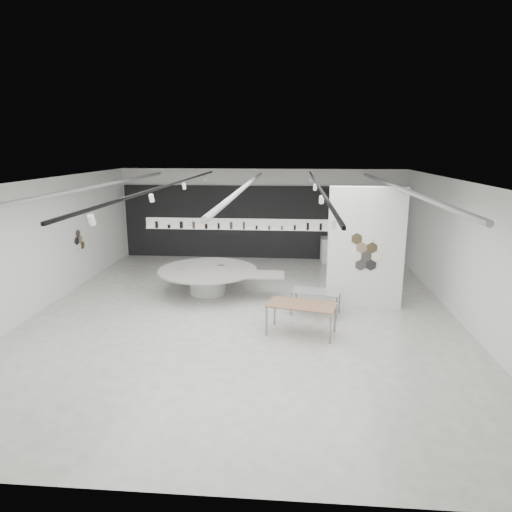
# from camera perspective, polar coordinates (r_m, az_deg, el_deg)

# --- Properties ---
(room) EXTENTS (12.02, 14.02, 3.82)m
(room) POSITION_cam_1_polar(r_m,az_deg,el_deg) (12.64, -1.99, 1.49)
(room) COLOR beige
(room) RESTS_ON ground
(back_wall_display) EXTENTS (11.80, 0.27, 3.10)m
(back_wall_display) POSITION_cam_1_polar(r_m,az_deg,el_deg) (19.53, 0.40, 4.21)
(back_wall_display) COLOR black
(back_wall_display) RESTS_ON ground
(partition_column) EXTENTS (2.20, 0.38, 3.60)m
(partition_column) POSITION_cam_1_polar(r_m,az_deg,el_deg) (13.77, 13.55, 0.95)
(partition_column) COLOR white
(partition_column) RESTS_ON ground
(display_island) EXTENTS (4.14, 3.26, 0.82)m
(display_island) POSITION_cam_1_polar(r_m,az_deg,el_deg) (15.00, -5.79, -2.70)
(display_island) COLOR white
(display_island) RESTS_ON ground
(sample_table_wood) EXTENTS (1.86, 1.23, 0.80)m
(sample_table_wood) POSITION_cam_1_polar(r_m,az_deg,el_deg) (11.74, 5.70, -6.28)
(sample_table_wood) COLOR brown
(sample_table_wood) RESTS_ON ground
(sample_table_stone) EXTENTS (1.48, 0.97, 0.70)m
(sample_table_stone) POSITION_cam_1_polar(r_m,az_deg,el_deg) (13.17, 7.49, -4.60)
(sample_table_stone) COLOR gray
(sample_table_stone) RESTS_ON ground
(kitchen_counter) EXTENTS (1.87, 0.84, 1.44)m
(kitchen_counter) POSITION_cam_1_polar(r_m,az_deg,el_deg) (19.36, 10.78, 0.80)
(kitchen_counter) COLOR white
(kitchen_counter) RESTS_ON ground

